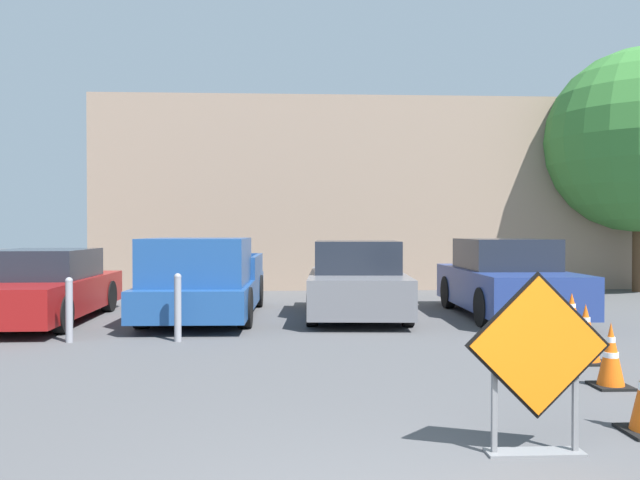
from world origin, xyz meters
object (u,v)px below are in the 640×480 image
object	(u,v)px
road_closed_sign	(537,359)
traffic_cone_fourth	(572,318)
pickup_truck	(204,282)
parked_car_second	(357,282)
traffic_cone_second	(611,356)
bollard_second	(69,308)
traffic_cone_fifth	(554,306)
bollard_nearest	(178,306)
traffic_cone_third	(586,334)
parked_car_third	(506,280)
parked_car_nearest	(43,288)

from	to	relation	value
road_closed_sign	traffic_cone_fourth	distance (m)	5.43
pickup_truck	parked_car_second	size ratio (longest dim) A/B	1.23
traffic_cone_second	bollard_second	distance (m)	7.66
traffic_cone_fifth	bollard_nearest	bearing A→B (deg)	-169.97
traffic_cone_third	bollard_second	distance (m)	7.56
parked_car_second	bollard_nearest	size ratio (longest dim) A/B	3.91
parked_car_third	pickup_truck	bearing A→B (deg)	1.89
parked_car_second	traffic_cone_second	bearing A→B (deg)	114.49
parked_car_nearest	bollard_second	size ratio (longest dim) A/B	4.62
parked_car_nearest	parked_car_second	bearing A→B (deg)	-177.42
parked_car_nearest	pickup_truck	world-z (taller)	pickup_truck
pickup_truck	road_closed_sign	bearing A→B (deg)	116.12
traffic_cone_fifth	parked_car_nearest	size ratio (longest dim) A/B	0.17
road_closed_sign	parked_car_second	size ratio (longest dim) A/B	0.34
traffic_cone_fourth	parked_car_second	distance (m)	4.31
traffic_cone_second	parked_car_second	bearing A→B (deg)	110.86
parked_car_nearest	parked_car_third	world-z (taller)	parked_car_third
traffic_cone_third	pickup_truck	distance (m)	7.10
traffic_cone_third	bollard_nearest	size ratio (longest dim) A/B	0.72
traffic_cone_third	pickup_truck	world-z (taller)	pickup_truck
parked_car_nearest	bollard_second	distance (m)	2.63
traffic_cone_second	road_closed_sign	bearing A→B (deg)	-129.14
parked_car_nearest	parked_car_second	distance (m)	6.09
bollard_nearest	parked_car_nearest	bearing A→B (deg)	142.36
traffic_cone_second	parked_car_nearest	world-z (taller)	parked_car_nearest
traffic_cone_fifth	bollard_second	distance (m)	8.28
traffic_cone_fourth	parked_car_second	world-z (taller)	parked_car_second
parked_car_second	bollard_second	size ratio (longest dim) A/B	4.12
parked_car_third	traffic_cone_second	bearing A→B (deg)	82.96
road_closed_sign	pickup_truck	bearing A→B (deg)	115.16
traffic_cone_fifth	pickup_truck	xyz separation A→B (m)	(-6.46, 1.38, 0.33)
traffic_cone_fifth	pickup_truck	world-z (taller)	pickup_truck
traffic_cone_third	traffic_cone_fifth	world-z (taller)	traffic_cone_fifth
bollard_second	traffic_cone_second	bearing A→B (deg)	-23.98
traffic_cone_fourth	bollard_nearest	world-z (taller)	bollard_nearest
road_closed_sign	parked_car_second	bearing A→B (deg)	94.10
traffic_cone_fifth	road_closed_sign	bearing A→B (deg)	-114.39
bollard_nearest	bollard_second	world-z (taller)	bollard_nearest
parked_car_third	bollard_nearest	bearing A→B (deg)	24.20
parked_car_third	bollard_second	size ratio (longest dim) A/B	4.40
parked_car_second	bollard_nearest	world-z (taller)	parked_car_second
traffic_cone_fourth	bollard_second	xyz separation A→B (m)	(-7.83, 0.33, 0.16)
traffic_cone_third	parked_car_second	size ratio (longest dim) A/B	0.18
pickup_truck	bollard_nearest	bearing A→B (deg)	89.50
bollard_nearest	pickup_truck	bearing A→B (deg)	88.54
traffic_cone_third	parked_car_third	world-z (taller)	parked_car_third
traffic_cone_third	traffic_cone_fourth	xyz separation A→B (m)	(0.51, 1.50, -0.00)
traffic_cone_third	parked_car_third	bearing A→B (deg)	83.71
road_closed_sign	pickup_truck	distance (m)	8.48
parked_car_second	bollard_second	distance (m)	5.49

